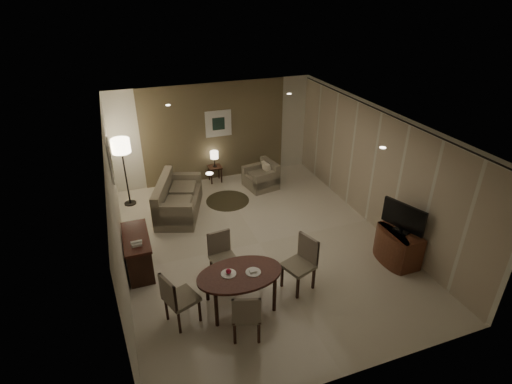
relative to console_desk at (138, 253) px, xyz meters
name	(u,v)px	position (x,y,z in m)	size (l,w,h in m)	color
room_shell	(253,179)	(2.49, 0.40, 0.98)	(5.50, 7.00, 2.70)	beige
taupe_accent	(215,133)	(2.49, 3.48, 0.98)	(3.96, 0.03, 2.70)	brown
curtain_wall	(373,170)	(5.17, 0.00, 0.95)	(0.08, 6.70, 2.58)	beige
curtain_rod	(382,111)	(5.17, 0.00, 2.27)	(0.03, 0.03, 6.80)	black
art_back_frame	(218,124)	(2.59, 3.46, 1.23)	(0.72, 0.03, 0.72)	silver
art_back_canvas	(219,124)	(2.59, 3.44, 1.23)	(0.34, 0.01, 0.34)	#192E25
art_left_frame	(110,161)	(-0.23, 1.20, 1.48)	(0.03, 0.60, 0.80)	silver
art_left_canvas	(111,160)	(-0.21, 1.20, 1.48)	(0.01, 0.46, 0.64)	gray
downlight_nl	(209,174)	(1.09, -1.80, 2.31)	(0.10, 0.10, 0.01)	white
downlight_nr	(383,148)	(3.89, -1.80, 2.31)	(0.10, 0.10, 0.01)	white
downlight_fl	(168,105)	(1.09, 1.80, 2.31)	(0.10, 0.10, 0.01)	white
downlight_fr	(289,94)	(3.89, 1.80, 2.31)	(0.10, 0.10, 0.01)	white
console_desk	(138,253)	(0.00, 0.00, 0.00)	(0.48, 1.20, 0.75)	#472017
telephone	(137,243)	(0.00, -0.30, 0.43)	(0.20, 0.14, 0.09)	white
tv_cabinet	(399,246)	(4.89, -1.50, -0.03)	(0.48, 0.90, 0.70)	brown
flat_tv	(404,217)	(4.87, -1.50, 0.65)	(0.06, 0.88, 0.60)	black
dining_table	(240,289)	(1.54, -1.62, -0.03)	(1.47, 0.92, 0.69)	#472017
chair_near	(246,312)	(1.43, -2.28, 0.09)	(0.45, 0.45, 0.93)	gray
chair_far	(224,259)	(1.46, -0.89, 0.10)	(0.46, 0.46, 0.95)	gray
chair_left	(182,298)	(0.55, -1.64, 0.11)	(0.47, 0.47, 0.97)	gray
chair_right	(298,265)	(2.66, -1.55, 0.13)	(0.49, 0.49, 1.01)	gray
plate_a	(229,274)	(1.36, -1.57, 0.32)	(0.26, 0.26, 0.02)	white
plate_b	(253,272)	(1.76, -1.67, 0.32)	(0.26, 0.26, 0.02)	white
fruit_apple	(228,271)	(1.36, -1.57, 0.37)	(0.09, 0.09, 0.09)	#AE132F
napkin	(253,271)	(1.76, -1.67, 0.34)	(0.12, 0.08, 0.03)	white
round_rug	(228,200)	(2.38, 2.04, -0.37)	(1.10, 1.10, 0.01)	#453D26
sofa	(179,197)	(1.12, 1.88, 0.05)	(0.90, 1.81, 0.85)	gray
armchair	(261,175)	(3.45, 2.48, -0.02)	(0.80, 0.76, 0.71)	gray
side_table	(215,174)	(2.38, 3.25, -0.15)	(0.35, 0.35, 0.45)	black
table_lamp	(214,158)	(2.38, 3.25, 0.33)	(0.22, 0.22, 0.50)	#FFEAC1
floor_lamp	(125,173)	(0.01, 2.73, 0.49)	(0.44, 0.44, 1.74)	#FFE5B7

